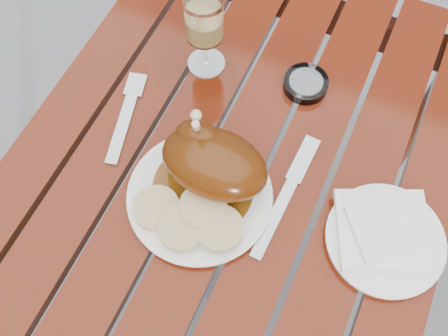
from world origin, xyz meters
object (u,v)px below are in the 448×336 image
Objects in this scene: wine_glass at (205,34)px; side_plate at (385,240)px; dinner_plate at (200,197)px; ashtray at (306,84)px; table at (222,249)px.

side_plate is (0.44, -0.22, -0.08)m from wine_glass.
dinner_plate is 1.44× the size of wine_glass.
ashtray is (0.21, 0.03, -0.08)m from wine_glass.
table is 6.64× the size of wine_glass.
side_plate is at bearing 10.29° from dinner_plate.
table is 0.39m from dinner_plate.
table is at bearing -102.42° from ashtray.
dinner_plate is at bearing -105.89° from ashtray.
side_plate is at bearing 5.13° from table.
wine_glass is (-0.12, 0.28, 0.08)m from dinner_plate.
dinner_plate reaches higher than table.
dinner_plate is 1.26× the size of side_plate.
side_plate is (0.32, 0.06, -0.00)m from dinner_plate.
wine_glass is 0.50m from side_plate.
table is at bearing -174.87° from side_plate.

